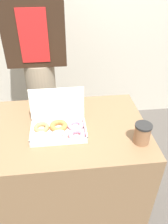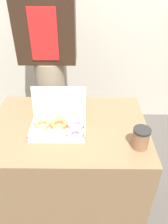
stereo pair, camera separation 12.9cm
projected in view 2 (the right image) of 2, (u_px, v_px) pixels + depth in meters
name	position (u px, v px, depth m)	size (l,w,h in m)	color
ground_plane	(72.00, 197.00, 1.82)	(14.00, 14.00, 0.00)	#4C4742
wall_back	(75.00, 2.00, 2.09)	(10.00, 0.05, 2.60)	beige
table	(70.00, 166.00, 1.60)	(1.01, 0.71, 0.75)	brown
donut_box	(59.00, 126.00, 1.33)	(0.35, 0.25, 0.25)	white
coffee_cup	(141.00, 138.00, 1.19)	(0.10, 0.10, 0.12)	#8C6042
person_customer	(49.00, 60.00, 1.80)	(0.46, 0.25, 1.76)	gray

